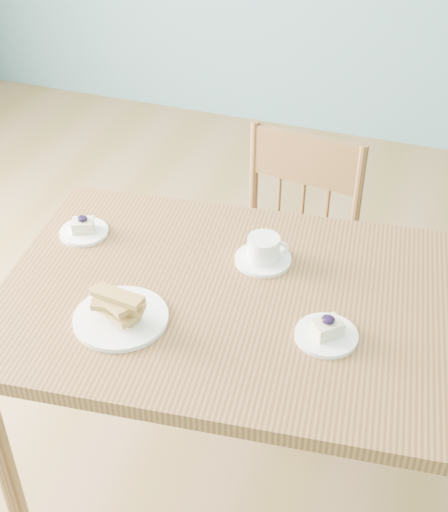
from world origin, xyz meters
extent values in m
cube|color=olive|center=(0.00, 0.00, -0.01)|extent=(5.00, 5.00, 0.01)
cube|color=olive|center=(0.15, 0.05, 0.74)|extent=(1.51, 0.98, 0.04)
cylinder|color=olive|center=(-0.46, -0.37, 0.36)|extent=(0.05, 0.05, 0.72)
cylinder|color=olive|center=(-0.54, 0.32, 0.36)|extent=(0.05, 0.05, 0.72)
cube|color=olive|center=(0.02, 0.56, 0.42)|extent=(0.45, 0.43, 0.04)
cylinder|color=olive|center=(-0.17, 0.41, 0.20)|extent=(0.03, 0.03, 0.40)
cylinder|color=olive|center=(0.18, 0.37, 0.20)|extent=(0.03, 0.03, 0.40)
cylinder|color=olive|center=(-0.13, 0.74, 0.20)|extent=(0.03, 0.03, 0.40)
cylinder|color=olive|center=(0.22, 0.70, 0.20)|extent=(0.03, 0.03, 0.40)
cylinder|color=olive|center=(-0.14, 0.75, 0.66)|extent=(0.03, 0.03, 0.45)
cylinder|color=olive|center=(0.23, 0.71, 0.66)|extent=(0.03, 0.03, 0.45)
cube|color=olive|center=(0.04, 0.73, 0.79)|extent=(0.35, 0.06, 0.17)
cylinder|color=olive|center=(-0.04, 0.74, 0.57)|extent=(0.01, 0.01, 0.27)
cylinder|color=olive|center=(0.04, 0.73, 0.57)|extent=(0.01, 0.01, 0.27)
cylinder|color=olive|center=(0.13, 0.72, 0.57)|extent=(0.01, 0.01, 0.27)
cylinder|color=white|center=(0.29, -0.04, 0.77)|extent=(0.15, 0.15, 0.01)
cube|color=beige|center=(0.29, -0.04, 0.80)|extent=(0.08, 0.08, 0.04)
ellipsoid|color=black|center=(0.29, -0.04, 0.82)|extent=(0.03, 0.03, 0.01)
sphere|color=black|center=(0.30, -0.03, 0.82)|extent=(0.01, 0.01, 0.01)
sphere|color=black|center=(0.28, -0.03, 0.82)|extent=(0.01, 0.01, 0.01)
sphere|color=black|center=(0.29, -0.05, 0.82)|extent=(0.01, 0.01, 0.01)
cylinder|color=white|center=(-0.46, 0.15, 0.77)|extent=(0.14, 0.14, 0.01)
cube|color=beige|center=(-0.46, 0.15, 0.79)|extent=(0.07, 0.07, 0.03)
ellipsoid|color=black|center=(-0.46, 0.15, 0.82)|extent=(0.03, 0.03, 0.01)
sphere|color=black|center=(-0.45, 0.15, 0.82)|extent=(0.01, 0.01, 0.01)
sphere|color=black|center=(-0.46, 0.16, 0.82)|extent=(0.01, 0.01, 0.01)
sphere|color=black|center=(-0.45, 0.14, 0.82)|extent=(0.01, 0.01, 0.01)
cylinder|color=white|center=(0.06, 0.20, 0.77)|extent=(0.15, 0.15, 0.01)
cylinder|color=white|center=(0.06, 0.20, 0.81)|extent=(0.11, 0.11, 0.07)
cylinder|color=olive|center=(0.06, 0.20, 0.83)|extent=(0.07, 0.07, 0.00)
torus|color=white|center=(0.10, 0.21, 0.81)|extent=(0.05, 0.02, 0.05)
cylinder|color=white|center=(-0.20, -0.14, 0.77)|extent=(0.23, 0.23, 0.01)
camera|label=1|loc=(0.47, -1.28, 1.93)|focal=50.00mm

